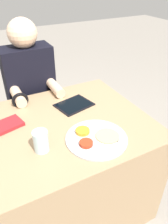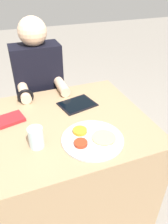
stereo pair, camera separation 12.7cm
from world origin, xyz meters
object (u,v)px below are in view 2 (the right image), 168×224
Objects in this scene: thali_tray at (92,139)px; drinking_glass at (36,138)px; red_notebook at (8,120)px; person_diner at (41,99)px; tablet_device at (77,104)px.

thali_tray is 0.29m from drinking_glass.
thali_tray is 1.62× the size of red_notebook.
red_notebook is at bearing -120.70° from person_diner.
person_diner is (-0.18, 0.42, -0.16)m from tablet_device.
thali_tray is at bearing -11.15° from drinking_glass.
person_diner reaches higher than red_notebook.
thali_tray is 0.37m from tablet_device.
tablet_device is at bearing -67.49° from person_diner.
red_notebook is (-0.40, 0.33, 0.00)m from thali_tray.
person_diner reaches higher than drinking_glass.
thali_tray is 1.28× the size of tablet_device.
person_diner is 10.99× the size of drinking_glass.
tablet_device is 0.21× the size of person_diner.
drinking_glass is at bearing 168.85° from thali_tray.
red_notebook is 0.31m from drinking_glass.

